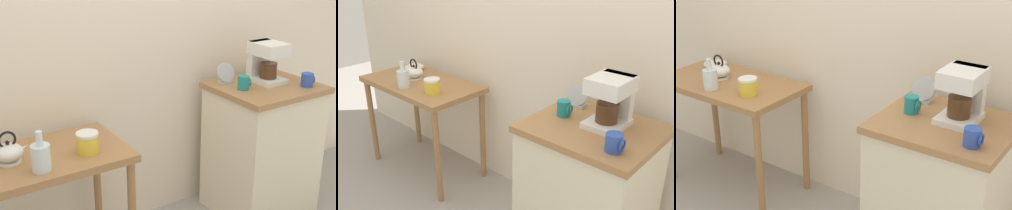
{
  "view_description": "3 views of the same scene",
  "coord_description": "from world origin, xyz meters",
  "views": [
    {
      "loc": [
        -1.28,
        -2.06,
        1.8
      ],
      "look_at": [
        0.04,
        0.01,
        0.91
      ],
      "focal_mm": 50.56,
      "sensor_mm": 36.0,
      "label": 1
    },
    {
      "loc": [
        1.63,
        -1.54,
        1.74
      ],
      "look_at": [
        0.26,
        -0.04,
        0.88
      ],
      "focal_mm": 40.72,
      "sensor_mm": 36.0,
      "label": 2
    },
    {
      "loc": [
        1.63,
        -2.04,
        1.92
      ],
      "look_at": [
        0.23,
        -0.01,
        0.86
      ],
      "focal_mm": 54.06,
      "sensor_mm": 36.0,
      "label": 3
    }
  ],
  "objects": [
    {
      "name": "coffee_maker",
      "position": [
        0.84,
        0.09,
        1.04
      ],
      "size": [
        0.18,
        0.22,
        0.26
      ],
      "color": "white",
      "rests_on": "kitchen_counter"
    },
    {
      "name": "teakettle",
      "position": [
        -0.82,
        0.07,
        0.82
      ],
      "size": [
        0.17,
        0.14,
        0.16
      ],
      "color": "white",
      "rests_on": "wooden_table"
    },
    {
      "name": "back_wall",
      "position": [
        0.1,
        0.43,
        1.4
      ],
      "size": [
        4.4,
        0.1,
        2.8
      ],
      "primitive_type": "cube",
      "color": "beige",
      "rests_on": "ground_plane"
    },
    {
      "name": "kitchen_counter",
      "position": [
        0.79,
        0.02,
        0.45
      ],
      "size": [
        0.64,
        0.56,
        0.9
      ],
      "color": "beige",
      "rests_on": "ground_plane"
    },
    {
      "name": "glass_carafe_vase",
      "position": [
        -0.72,
        -0.09,
        0.83
      ],
      "size": [
        0.09,
        0.09,
        0.2
      ],
      "color": "silver",
      "rests_on": "wooden_table"
    },
    {
      "name": "mug_blue",
      "position": [
        0.99,
        -0.14,
        0.94
      ],
      "size": [
        0.08,
        0.08,
        0.09
      ],
      "color": "#2D4CAD",
      "rests_on": "kitchen_counter"
    },
    {
      "name": "wooden_table",
      "position": [
        -0.73,
        0.06,
        0.66
      ],
      "size": [
        0.96,
        0.52,
        0.76
      ],
      "color": "#9E7044",
      "rests_on": "ground_plane"
    },
    {
      "name": "table_clock",
      "position": [
        0.59,
        0.19,
        0.95
      ],
      "size": [
        0.12,
        0.06,
        0.14
      ],
      "color": "#B2B5BA",
      "rests_on": "kitchen_counter"
    },
    {
      "name": "canister_enamel",
      "position": [
        -0.46,
        -0.03,
        0.82
      ],
      "size": [
        0.11,
        0.11,
        0.11
      ],
      "color": "gold",
      "rests_on": "wooden_table"
    },
    {
      "name": "mug_dark_teal",
      "position": [
        0.61,
        0.03,
        0.94
      ],
      "size": [
        0.08,
        0.07,
        0.09
      ],
      "color": "teal",
      "rests_on": "kitchen_counter"
    }
  ]
}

